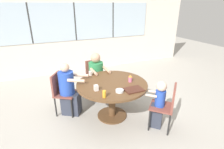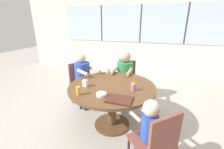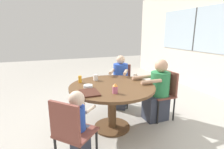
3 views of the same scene
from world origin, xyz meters
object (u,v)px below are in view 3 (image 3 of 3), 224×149
chair_for_toddler (71,130)px  person_woman_green_shirt (158,93)px  person_toddler (79,128)px  milk_carton_small (96,78)px  sippy_cup (115,88)px  bowl_white_shallow (88,86)px  chair_for_man_blue_shirt (121,81)px  coffee_mug (135,76)px  chair_for_woman_green_shirt (166,90)px  juice_glass (80,79)px

chair_for_toddler → person_woman_green_shirt: person_woman_green_shirt is taller
person_toddler → milk_carton_small: bearing=110.5°
sippy_cup → bowl_white_shallow: bearing=-141.5°
chair_for_man_blue_shirt → sippy_cup: (1.25, -0.63, 0.29)m
person_toddler → milk_carton_small: size_ratio=9.11×
sippy_cup → milk_carton_small: bearing=-173.3°
coffee_mug → chair_for_man_blue_shirt: bearing=-179.9°
chair_for_woman_green_shirt → coffee_mug: chair_for_woman_green_shirt is taller
chair_for_woman_green_shirt → juice_glass: size_ratio=7.41×
person_toddler → bowl_white_shallow: bearing=113.9°
chair_for_woman_green_shirt → coffee_mug: size_ratio=9.49×
chair_for_man_blue_shirt → coffee_mug: 0.69m
chair_for_toddler → bowl_white_shallow: bearing=109.7°
bowl_white_shallow → chair_for_woman_green_shirt: bearing=89.5°
chair_for_man_blue_shirt → juice_glass: chair_for_man_blue_shirt is taller
chair_for_man_blue_shirt → bowl_white_shallow: 1.30m
coffee_mug → sippy_cup: (0.61, -0.63, 0.03)m
chair_for_toddler → person_woman_green_shirt: size_ratio=0.79×
chair_for_man_blue_shirt → milk_carton_small: size_ratio=8.55×
sippy_cup → bowl_white_shallow: sippy_cup is taller
coffee_mug → milk_carton_small: 0.73m
sippy_cup → milk_carton_small: sippy_cup is taller
sippy_cup → chair_for_toddler: bearing=-60.4°
chair_for_man_blue_shirt → bowl_white_shallow: chair_for_man_blue_shirt is taller
person_woman_green_shirt → bowl_white_shallow: 1.30m
person_woman_green_shirt → chair_for_man_blue_shirt: bearing=20.0°
coffee_mug → chair_for_woman_green_shirt: bearing=64.0°
sippy_cup → person_woman_green_shirt: bearing=110.6°
sippy_cup → juice_glass: size_ratio=1.20×
sippy_cup → juice_glass: bearing=-152.0°
coffee_mug → bowl_white_shallow: size_ratio=0.67×
juice_glass → milk_carton_small: juice_glass is taller
person_woman_green_shirt → bowl_white_shallow: size_ratio=7.99×
person_woman_green_shirt → sippy_cup: size_ratio=7.83×
chair_for_woman_green_shirt → person_woman_green_shirt: person_woman_green_shirt is taller
chair_for_woman_green_shirt → person_toddler: person_toddler is taller
person_toddler → milk_carton_small: person_toddler is taller
coffee_mug → sippy_cup: size_ratio=0.65×
chair_for_man_blue_shirt → juice_glass: bearing=60.8°
chair_for_man_blue_shirt → person_toddler: 1.94m
bowl_white_shallow → person_toddler: bearing=-21.9°
juice_glass → bowl_white_shallow: juice_glass is taller
coffee_mug → bowl_white_shallow: bearing=-76.0°
chair_for_woman_green_shirt → person_toddler: bearing=110.0°
chair_for_toddler → chair_for_woman_green_shirt: bearing=68.2°
chair_for_woman_green_shirt → bowl_white_shallow: bearing=88.9°
sippy_cup → bowl_white_shallow: 0.48m
chair_for_toddler → sippy_cup: bearing=75.4°
person_toddler → sippy_cup: 0.72m
chair_for_man_blue_shirt → juice_glass: 1.18m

